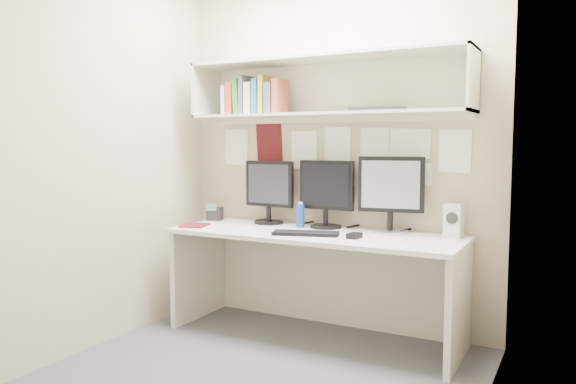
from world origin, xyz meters
The scene contains 19 objects.
floor centered at (0.00, 0.00, 0.00)m, with size 2.40×2.00×0.01m, color #434348.
wall_back centered at (0.00, 1.00, 1.30)m, with size 2.40×0.02×2.60m, color tan.
wall_front centered at (0.00, -1.00, 1.30)m, with size 2.40×0.02×2.60m, color tan.
wall_left centered at (-1.20, 0.00, 1.30)m, with size 0.02×2.00×2.60m, color tan.
wall_right centered at (1.20, 0.00, 1.30)m, with size 0.02×2.00×2.60m, color tan.
desk centered at (0.00, 0.65, 0.37)m, with size 2.00×0.70×0.73m.
overhead_hutch centered at (0.00, 0.86, 1.72)m, with size 2.00×0.38×0.40m.
pinned_papers centered at (0.00, 0.99, 1.25)m, with size 1.92×0.01×0.48m, color white, non-canonical shape.
monitor_left centered at (-0.48, 0.87, 0.99)m, with size 0.40×0.22×0.47m.
monitor_center centered at (-0.01, 0.87, 0.99)m, with size 0.41×0.23×0.48m.
monitor_right centered at (0.46, 0.87, 1.01)m, with size 0.44×0.24×0.51m.
keyboard centered at (0.00, 0.51, 0.74)m, with size 0.43×0.15×0.02m, color black.
mouse centered at (0.33, 0.54, 0.75)m, with size 0.07×0.11×0.03m, color black.
speaker centered at (0.88, 0.88, 0.84)m, with size 0.11×0.12×0.22m.
blue_bottle centered at (-0.18, 0.79, 0.82)m, with size 0.06×0.06×0.18m.
maroon_notebook centered at (-0.88, 0.49, 0.74)m, with size 0.17×0.21×0.01m, color maroon.
desk_phone centered at (-0.94, 0.82, 0.78)m, with size 0.13×0.13×0.13m.
book_stack centered at (-0.55, 0.78, 1.66)m, with size 0.48×0.18×0.28m.
hutch_tray centered at (0.39, 0.78, 1.55)m, with size 0.37×0.14×0.03m, color black.
Camera 1 is at (1.61, -2.76, 1.33)m, focal length 35.00 mm.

